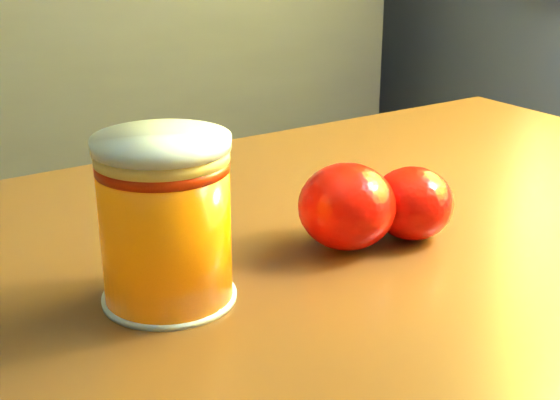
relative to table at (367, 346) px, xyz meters
name	(u,v)px	position (x,y,z in m)	size (l,w,h in m)	color
table	(367,346)	(0.00, 0.00, 0.00)	(1.04, 0.82, 0.70)	brown
juice_glass	(166,222)	(-0.17, -0.02, 0.15)	(0.09, 0.09, 0.11)	#DC6104
orange_front	(347,206)	(-0.02, 0.01, 0.12)	(0.08, 0.08, 0.07)	red
orange_back	(412,203)	(0.04, 0.01, 0.12)	(0.07, 0.07, 0.06)	red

